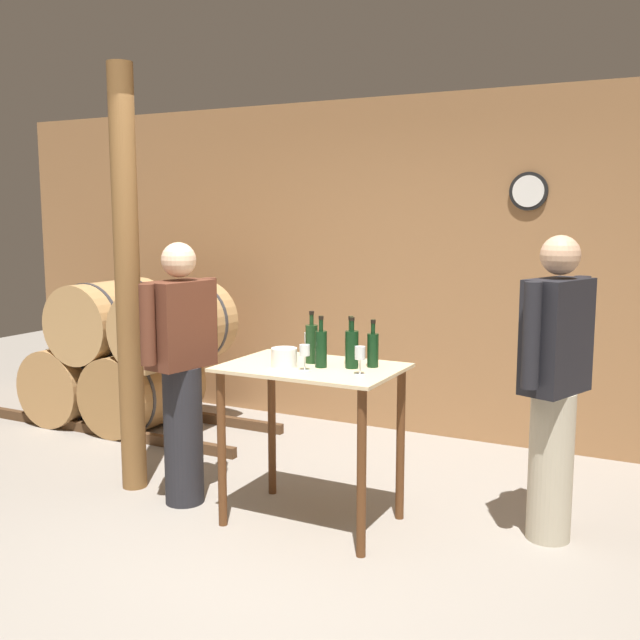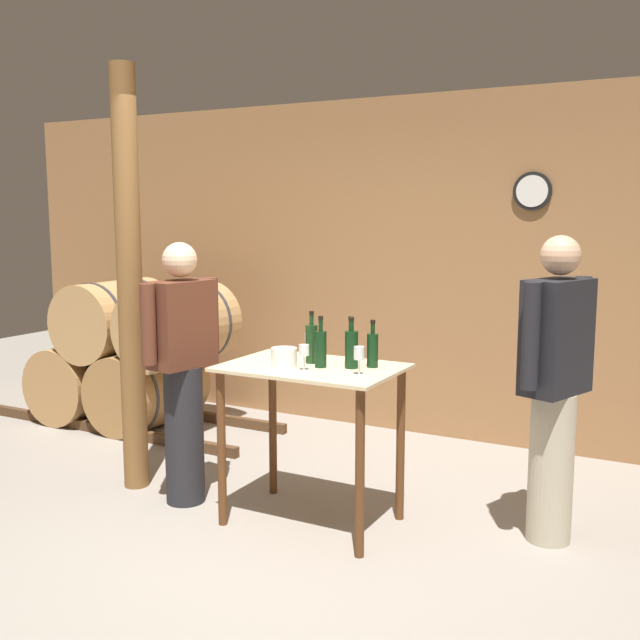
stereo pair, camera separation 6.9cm
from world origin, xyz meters
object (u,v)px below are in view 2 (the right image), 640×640
object	(u,v)px
wine_glass_near_left	(309,339)
wine_glass_near_right	(359,354)
wooden_post	(130,282)
wine_bottle_right	(352,348)
wine_bottle_left	(321,347)
wine_bottle_far_right	(373,349)
wine_glass_near_center	(304,352)
person_host	(183,368)
ice_bucket	(284,357)
wine_bottle_far_left	(312,343)
wine_bottle_center	(351,346)
person_visitor_with_scarf	(555,383)

from	to	relation	value
wine_glass_near_left	wine_glass_near_right	xyz separation A→B (m)	(0.48, -0.32, 0.00)
wooden_post	wine_bottle_right	world-z (taller)	wooden_post
wine_bottle_left	wine_bottle_far_right	size ratio (longest dim) A/B	1.08
wine_bottle_left	wine_glass_near_center	bearing A→B (deg)	-107.11
wooden_post	wine_bottle_right	size ratio (longest dim) A/B	9.39
person_host	ice_bucket	bearing A→B (deg)	0.90
wine_bottle_far_left	wine_glass_near_left	world-z (taller)	wine_bottle_far_left
wine_glass_near_right	wine_bottle_right	bearing A→B (deg)	128.32
wine_bottle_far_right	wine_glass_near_left	bearing A→B (deg)	168.13
wooden_post	person_host	size ratio (longest dim) A/B	1.67
wine_glass_near_center	person_host	bearing A→B (deg)	177.55
wooden_post	wine_bottle_right	bearing A→B (deg)	3.11
wine_bottle_center	wine_bottle_right	distance (m)	0.12
wine_bottle_center	wine_bottle_right	size ratio (longest dim) A/B	0.96
wine_glass_near_center	person_host	xyz separation A→B (m)	(-0.87, 0.04, -0.18)
wooden_post	ice_bucket	distance (m)	1.23
ice_bucket	wine_bottle_far_right	bearing A→B (deg)	25.36
wine_bottle_far_right	wine_glass_near_left	distance (m)	0.47
wine_bottle_center	wine_glass_near_center	size ratio (longest dim) A/B	1.90
ice_bucket	wine_glass_near_left	bearing A→B (deg)	91.19
person_host	wine_glass_near_right	bearing A→B (deg)	0.05
wine_bottle_far_right	wine_glass_near_center	distance (m)	0.39
wine_bottle_center	wine_bottle_far_right	world-z (taller)	wine_bottle_center
wine_bottle_far_right	wine_glass_near_right	size ratio (longest dim) A/B	1.73
wine_bottle_left	ice_bucket	xyz separation A→B (m)	(-0.20, -0.07, -0.06)
wooden_post	wine_glass_near_right	world-z (taller)	wooden_post
wine_glass_near_right	wine_bottle_center	bearing A→B (deg)	124.47
person_host	wine_bottle_left	bearing A→B (deg)	5.36
wine_bottle_far_left	ice_bucket	distance (m)	0.19
wine_bottle_center	person_host	xyz separation A→B (m)	(-1.02, -0.25, -0.18)
person_host	wine_glass_near_center	bearing A→B (deg)	-2.45
wine_bottle_right	wine_glass_near_center	xyz separation A→B (m)	(-0.20, -0.18, -0.01)
ice_bucket	wooden_post	bearing A→B (deg)	177.48
wine_glass_near_left	ice_bucket	world-z (taller)	wine_glass_near_left
wine_glass_near_right	wine_bottle_far_left	bearing A→B (deg)	156.34
wooden_post	wine_glass_near_center	world-z (taller)	wooden_post
wooden_post	wine_bottle_far_left	bearing A→B (deg)	4.74
wine_bottle_far_right	wine_glass_near_right	distance (m)	0.23
wine_bottle_left	person_host	distance (m)	0.93
wine_bottle_far_right	person_visitor_with_scarf	world-z (taller)	person_visitor_with_scarf
wine_bottle_left	wine_bottle_center	distance (m)	0.20
wine_bottle_left	wine_glass_near_right	distance (m)	0.29
wine_bottle_center	wine_glass_near_center	xyz separation A→B (m)	(-0.14, -0.29, 0.00)
wine_glass_near_right	person_host	bearing A→B (deg)	-179.95
wooden_post	wine_bottle_far_right	distance (m)	1.66
wine_bottle_center	person_visitor_with_scarf	size ratio (longest dim) A/B	0.17
ice_bucket	person_host	world-z (taller)	person_host
wooden_post	wine_glass_near_right	bearing A→B (deg)	-2.15
wooden_post	person_visitor_with_scarf	distance (m)	2.65
person_visitor_with_scarf	wine_bottle_center	bearing A→B (deg)	-167.42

